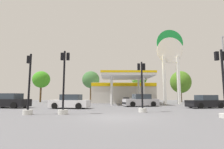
{
  "coord_description": "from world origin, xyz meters",
  "views": [
    {
      "loc": [
        -0.54,
        -11.1,
        1.34
      ],
      "look_at": [
        -0.16,
        10.5,
        3.98
      ],
      "focal_mm": 28.04,
      "sensor_mm": 36.0,
      "label": 1
    }
  ],
  "objects": [
    {
      "name": "tree_0",
      "position": [
        -15.24,
        26.94,
        4.84
      ],
      "size": [
        3.68,
        3.68,
        6.67
      ],
      "color": "brown",
      "rests_on": "ground"
    },
    {
      "name": "tree_3",
      "position": [
        15.12,
        26.69,
        4.33
      ],
      "size": [
        4.43,
        4.43,
        6.74
      ],
      "color": "brown",
      "rests_on": "ground"
    },
    {
      "name": "ground_plane",
      "position": [
        0.0,
        0.0,
        0.0
      ],
      "size": [
        90.0,
        90.0,
        0.0
      ],
      "primitive_type": "plane",
      "color": "slate",
      "rests_on": "ground"
    },
    {
      "name": "car_2",
      "position": [
        -11.75,
        8.88,
        0.73
      ],
      "size": [
        4.74,
        2.61,
        1.61
      ],
      "color": "black",
      "rests_on": "ground"
    },
    {
      "name": "car_1",
      "position": [
        3.5,
        11.33,
        0.7
      ],
      "size": [
        4.59,
        2.58,
        1.55
      ],
      "color": "black",
      "rests_on": "ground"
    },
    {
      "name": "car_0",
      "position": [
        -4.69,
        7.84,
        0.67
      ],
      "size": [
        4.39,
        2.42,
        1.49
      ],
      "color": "black",
      "rests_on": "ground"
    },
    {
      "name": "traffic_signal_2",
      "position": [
        2.21,
        3.41,
        1.57
      ],
      "size": [
        0.65,
        0.68,
        4.17
      ],
      "color": "silver",
      "rests_on": "ground"
    },
    {
      "name": "car_3",
      "position": [
        10.12,
        8.24,
        0.65
      ],
      "size": [
        4.21,
        2.35,
        1.43
      ],
      "color": "black",
      "rests_on": "ground"
    },
    {
      "name": "tree_1",
      "position": [
        -4.3,
        25.09,
        4.66
      ],
      "size": [
        3.57,
        3.57,
        6.43
      ],
      "color": "brown",
      "rests_on": "ground"
    },
    {
      "name": "traffic_signal_1",
      "position": [
        -3.89,
        1.91,
        1.7
      ],
      "size": [
        0.69,
        0.7,
        4.7
      ],
      "color": "silver",
      "rests_on": "ground"
    },
    {
      "name": "traffic_signal_0",
      "position": [
        -6.35,
        1.7,
        1.33
      ],
      "size": [
        0.67,
        0.69,
        4.42
      ],
      "color": "silver",
      "rests_on": "ground"
    },
    {
      "name": "traffic_signal_3",
      "position": [
        6.62,
        -0.32,
        1.54
      ],
      "size": [
        0.77,
        0.77,
        4.27
      ],
      "color": "silver",
      "rests_on": "ground"
    },
    {
      "name": "station_pole_sign",
      "position": [
        9.81,
        17.57,
        8.05
      ],
      "size": [
        4.45,
        0.56,
        12.56
      ],
      "color": "white",
      "rests_on": "ground"
    },
    {
      "name": "gas_station",
      "position": [
        2.15,
        22.45,
        2.15
      ],
      "size": [
        11.66,
        14.44,
        4.79
      ],
      "color": "beige",
      "rests_on": "ground"
    },
    {
      "name": "tree_2",
      "position": [
        5.78,
        25.24,
        5.07
      ],
      "size": [
        3.31,
        3.31,
        6.74
      ],
      "color": "brown",
      "rests_on": "ground"
    }
  ]
}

